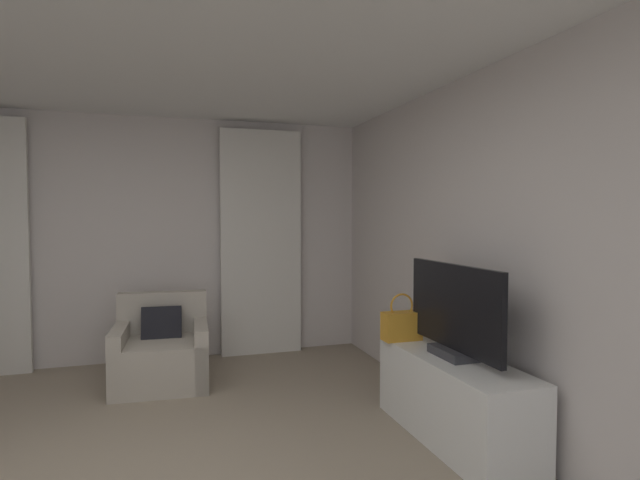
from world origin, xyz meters
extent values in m
cube|color=silver|center=(0.00, 3.03, 1.30)|extent=(5.12, 0.06, 2.60)
cube|color=silver|center=(2.53, 0.00, 1.30)|extent=(0.06, 6.12, 2.60)
cube|color=silver|center=(1.38, 2.90, 1.25)|extent=(0.90, 0.06, 2.50)
cube|color=#B2A899|center=(0.29, 2.11, 0.21)|extent=(0.87, 0.84, 0.42)
cube|color=#B2A899|center=(0.31, 2.43, 0.62)|extent=(0.83, 0.19, 0.39)
cube|color=#B2A899|center=(0.64, 2.09, 0.28)|extent=(0.17, 0.79, 0.56)
cube|color=#B2A899|center=(-0.06, 2.13, 0.28)|extent=(0.17, 0.79, 0.56)
cube|color=black|center=(0.30, 2.22, 0.52)|extent=(0.37, 0.22, 0.37)
cube|color=white|center=(2.20, 0.31, 0.29)|extent=(0.47, 1.40, 0.58)
cube|color=#333338|center=(2.20, 0.32, 0.61)|extent=(0.20, 0.36, 0.06)
cube|color=black|center=(2.20, 0.32, 0.93)|extent=(0.04, 1.08, 0.58)
cube|color=orange|center=(2.08, 0.86, 0.69)|extent=(0.30, 0.14, 0.22)
torus|color=orange|center=(2.08, 0.86, 0.85)|extent=(0.20, 0.02, 0.20)
camera|label=1|loc=(0.29, -2.67, 1.55)|focal=28.41mm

